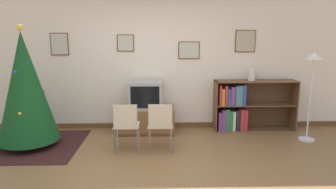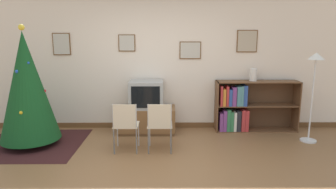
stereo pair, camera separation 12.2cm
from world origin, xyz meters
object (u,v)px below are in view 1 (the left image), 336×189
(christmas_tree, at_px, (25,87))
(folding_chair_left, at_px, (126,124))
(bookshelf, at_px, (241,107))
(folding_chair_right, at_px, (160,124))
(standing_lamp, at_px, (313,73))
(television, at_px, (146,94))
(vase, at_px, (252,74))
(tv_console, at_px, (146,120))

(christmas_tree, bearing_deg, folding_chair_left, -11.52)
(folding_chair_left, relative_size, bookshelf, 0.51)
(folding_chair_right, relative_size, standing_lamp, 0.52)
(television, xyz_separation_m, bookshelf, (1.89, 0.10, -0.29))
(christmas_tree, relative_size, folding_chair_right, 2.49)
(folding_chair_right, relative_size, bookshelf, 0.51)
(folding_chair_left, xyz_separation_m, standing_lamp, (3.21, 0.48, 0.74))
(folding_chair_right, bearing_deg, vase, 32.46)
(folding_chair_left, relative_size, vase, 3.34)
(christmas_tree, height_order, television, christmas_tree)
(folding_chair_right, height_order, standing_lamp, standing_lamp)
(tv_console, xyz_separation_m, bookshelf, (1.89, 0.10, 0.21))
(bookshelf, bearing_deg, tv_console, -176.92)
(tv_console, distance_m, folding_chair_left, 1.07)
(bookshelf, height_order, standing_lamp, standing_lamp)
(tv_console, relative_size, bookshelf, 0.68)
(christmas_tree, xyz_separation_m, folding_chair_left, (1.69, -0.34, -0.55))
(folding_chair_left, bearing_deg, vase, 25.99)
(standing_lamp, bearing_deg, television, 169.73)
(tv_console, height_order, folding_chair_right, folding_chair_right)
(bookshelf, bearing_deg, christmas_tree, -168.68)
(christmas_tree, xyz_separation_m, tv_console, (1.96, 0.67, -0.77))
(standing_lamp, bearing_deg, tv_console, 169.68)
(bookshelf, bearing_deg, folding_chair_right, -145.37)
(folding_chair_left, xyz_separation_m, folding_chair_right, (0.55, 0.00, 0.00))
(bookshelf, distance_m, vase, 0.68)
(folding_chair_left, height_order, vase, vase)
(television, bearing_deg, vase, 3.74)
(folding_chair_right, distance_m, vase, 2.23)
(standing_lamp, bearing_deg, bookshelf, 148.70)
(television, relative_size, folding_chair_right, 0.78)
(folding_chair_right, xyz_separation_m, standing_lamp, (2.66, 0.48, 0.74))
(folding_chair_left, distance_m, standing_lamp, 3.33)
(folding_chair_left, height_order, folding_chair_right, same)
(tv_console, distance_m, folding_chair_right, 1.07)
(television, height_order, folding_chair_right, television)
(christmas_tree, relative_size, bookshelf, 1.27)
(vase, xyz_separation_m, standing_lamp, (0.86, -0.67, 0.10))
(television, distance_m, vase, 2.11)
(folding_chair_left, height_order, standing_lamp, standing_lamp)
(folding_chair_right, bearing_deg, folding_chair_left, 180.00)
(folding_chair_right, distance_m, bookshelf, 1.96)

